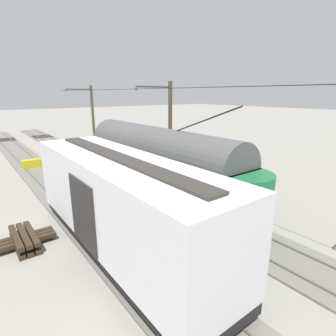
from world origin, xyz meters
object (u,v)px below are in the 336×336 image
catenary_pole_foreground (92,117)px  spare_tie_stack (24,239)px  vintage_streetcar (157,161)px  boxcar_adjacent (119,202)px  switch_stand (108,152)px  catenary_pole_mid_near (169,130)px  track_end_bumper (34,164)px

catenary_pole_foreground → spare_tie_stack: bearing=59.3°
vintage_streetcar → boxcar_adjacent: 6.44m
vintage_streetcar → switch_stand: size_ratio=12.56×
boxcar_adjacent → vintage_streetcar: bearing=-138.2°
vintage_streetcar → switch_stand: vintage_streetcar is taller
catenary_pole_foreground → spare_tie_stack: catenary_pole_foreground is taller
boxcar_adjacent → spare_tie_stack: (3.07, -2.92, -1.89)m
vintage_streetcar → spare_tie_stack: (7.87, 1.38, -1.98)m
catenary_pole_mid_near → boxcar_adjacent: bearing=41.0°
catenary_pole_foreground → track_end_bumper: bearing=33.0°
catenary_pole_mid_near → switch_stand: 9.18m
catenary_pole_mid_near → spare_tie_stack: 11.65m
vintage_streetcar → catenary_pole_foreground: 16.69m
catenary_pole_foreground → spare_tie_stack: size_ratio=2.94×
catenary_pole_mid_near → switch_stand: bearing=-84.0°
switch_stand → track_end_bumper: size_ratio=0.69×
vintage_streetcar → track_end_bumper: bearing=-67.5°
boxcar_adjacent → catenary_pole_mid_near: bearing=-139.0°
catenary_pole_foreground → switch_stand: catenary_pole_foreground is taller
catenary_pole_mid_near → track_end_bumper: catenary_pole_mid_near is taller
switch_stand → track_end_bumper: 6.61m
catenary_pole_mid_near → switch_stand: size_ratio=5.72×
catenary_pole_mid_near → track_end_bumper: (7.47, -9.36, -3.30)m
catenary_pole_foreground → track_end_bumper: (7.47, 4.84, -3.30)m
vintage_streetcar → track_end_bumper: size_ratio=8.62×
catenary_pole_foreground → catenary_pole_mid_near: 14.20m
switch_stand → track_end_bumper: switch_stand is taller
vintage_streetcar → catenary_pole_foreground: bearing=-99.3°
boxcar_adjacent → catenary_pole_mid_near: size_ratio=1.59×
track_end_bumper → vintage_streetcar: bearing=112.5°
vintage_streetcar → spare_tie_stack: vintage_streetcar is taller
spare_tie_stack → catenary_pole_mid_near: bearing=-161.2°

